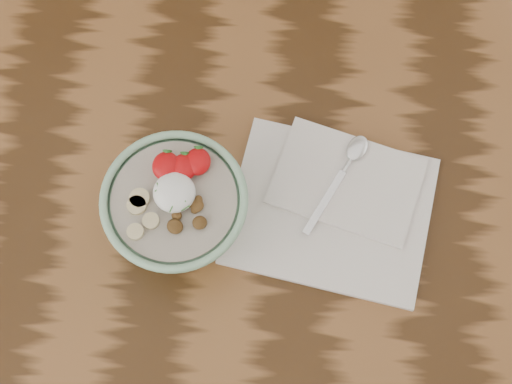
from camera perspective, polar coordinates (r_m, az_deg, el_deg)
table at (r=114.86cm, az=-7.04°, el=-4.19°), size 160.00×90.00×75.00cm
breakfast_bowl at (r=99.40cm, az=-6.33°, el=-1.28°), size 19.98×19.98×13.43cm
napkin at (r=105.92cm, az=6.24°, el=-1.00°), size 32.49×28.28×1.78cm
spoon at (r=106.89cm, az=7.45°, el=2.43°), size 9.93×16.60×0.92cm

